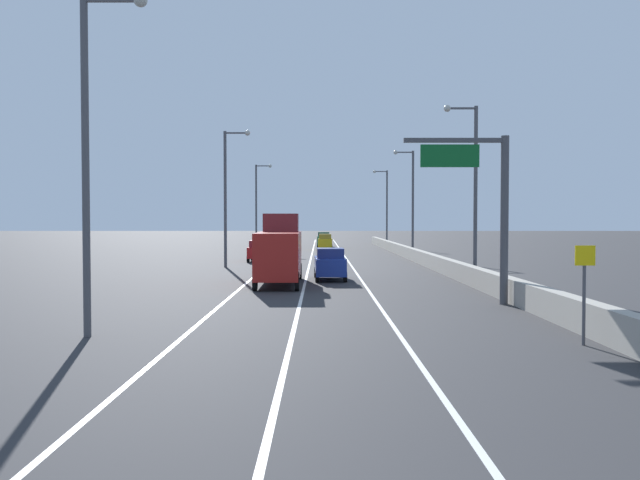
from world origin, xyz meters
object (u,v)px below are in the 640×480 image
object	(u,v)px
lamp_post_right_second	(474,181)
car_yellow_2	(327,242)
lamp_post_left_far	(260,201)
lamp_post_left_mid	(230,189)
lamp_post_right_third	(413,196)
car_red_0	(261,251)
lamp_post_left_near	(95,142)
speed_advisory_sign	(587,287)
box_truck	(282,252)
car_green_3	(326,240)
car_gray_1	(286,239)
lamp_post_right_fourth	(387,203)
overhead_sign_gantry	(490,198)
car_blue_4	(332,264)

from	to	relation	value
lamp_post_right_second	car_yellow_2	xyz separation A→B (m)	(-8.82, 40.43, -5.22)
lamp_post_left_far	car_yellow_2	bearing A→B (deg)	-6.55
lamp_post_left_mid	car_yellow_2	size ratio (longest dim) A/B	2.67
lamp_post_right_third	car_red_0	bearing A→B (deg)	-154.81
lamp_post_right_third	lamp_post_left_near	world-z (taller)	same
car_red_0	speed_advisory_sign	bearing A→B (deg)	-70.95
lamp_post_left_mid	lamp_post_left_far	world-z (taller)	same
car_yellow_2	box_truck	bearing A→B (deg)	-94.05
lamp_post_right_third	lamp_post_left_far	distance (m)	23.60
lamp_post_left_near	car_green_3	bearing A→B (deg)	83.58
lamp_post_left_near	car_gray_1	bearing A→B (deg)	88.40
lamp_post_right_fourth	car_gray_1	bearing A→B (deg)	170.36
lamp_post_right_third	lamp_post_right_fourth	xyz separation A→B (m)	(0.02, 25.30, 0.00)
lamp_post_left_far	car_gray_1	xyz separation A→B (m)	(2.71, 11.65, -5.24)
overhead_sign_gantry	lamp_post_right_third	distance (m)	36.82
lamp_post_left_far	box_truck	xyz separation A→B (m)	(5.57, -43.92, -4.34)
lamp_post_left_mid	car_red_0	xyz separation A→B (m)	(1.79, 7.26, -5.27)
lamp_post_right_fourth	car_green_3	world-z (taller)	lamp_post_right_fourth
lamp_post_right_second	lamp_post_right_fourth	distance (m)	50.60
car_gray_1	speed_advisory_sign	bearing A→B (deg)	-79.90
box_truck	car_gray_1	bearing A→B (deg)	92.95
car_red_0	box_truck	world-z (taller)	box_truck
lamp_post_left_near	lamp_post_right_second	bearing A→B (deg)	49.07
speed_advisory_sign	lamp_post_right_second	world-z (taller)	lamp_post_right_second
lamp_post_left_near	car_red_0	distance (m)	38.02
car_yellow_2	box_truck	world-z (taller)	box_truck
lamp_post_right_second	lamp_post_left_mid	world-z (taller)	same
lamp_post_left_near	lamp_post_left_far	world-z (taller)	same
lamp_post_right_third	lamp_post_right_fourth	world-z (taller)	same
lamp_post_right_second	car_blue_4	size ratio (longest dim) A/B	2.56
lamp_post_right_second	lamp_post_left_near	size ratio (longest dim) A/B	1.00
car_blue_4	lamp_post_right_fourth	bearing A→B (deg)	80.23
lamp_post_right_fourth	lamp_post_right_third	bearing A→B (deg)	-90.05
lamp_post_left_near	box_truck	xyz separation A→B (m)	(4.88, 16.80, -4.34)
lamp_post_right_third	car_red_0	size ratio (longest dim) A/B	2.49
lamp_post_right_third	lamp_post_left_mid	world-z (taller)	same
lamp_post_left_far	car_green_3	distance (m)	13.12
overhead_sign_gantry	car_blue_4	size ratio (longest dim) A/B	1.76
lamp_post_left_mid	speed_advisory_sign	bearing A→B (deg)	-64.33
car_green_3	lamp_post_right_fourth	bearing A→B (deg)	4.14
lamp_post_left_near	lamp_post_right_third	bearing A→B (deg)	69.65
car_yellow_2	car_blue_4	xyz separation A→B (m)	(-0.04, -40.26, -0.01)
lamp_post_right_fourth	lamp_post_left_near	bearing A→B (deg)	-103.33
lamp_post_right_fourth	car_red_0	world-z (taller)	lamp_post_right_fourth
overhead_sign_gantry	car_green_3	bearing A→B (deg)	96.43
lamp_post_right_third	lamp_post_left_near	distance (m)	47.57
car_yellow_2	car_gray_1	bearing A→B (deg)	115.04
car_gray_1	box_truck	world-z (taller)	box_truck
overhead_sign_gantry	lamp_post_left_near	xyz separation A→B (m)	(-14.72, -7.86, 1.51)
box_truck	speed_advisory_sign	bearing A→B (deg)	-60.53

